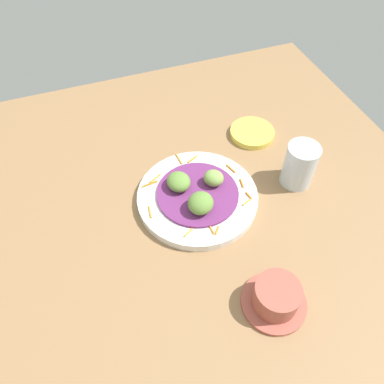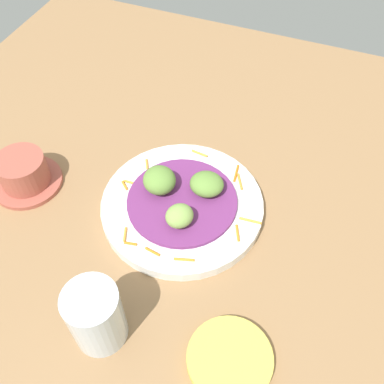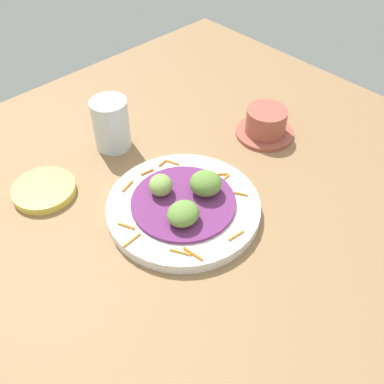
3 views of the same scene
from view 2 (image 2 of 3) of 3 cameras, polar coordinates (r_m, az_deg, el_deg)
table_surface at (r=76.04cm, az=-3.02°, el=-1.12°), size 110.00×110.00×2.00cm
main_plate at (r=72.79cm, az=-1.26°, el=-1.79°), size 26.50×26.50×1.97cm
cabbage_bed at (r=71.75cm, az=-1.28°, el=-1.16°), size 17.96×17.96×0.64cm
carrot_garnish at (r=71.55cm, az=-0.31°, el=-1.52°), size 22.22×24.32×0.40cm
guac_scoop_left at (r=67.51cm, az=-1.62°, el=-3.09°), size 5.96×5.88×3.41cm
guac_scoop_center at (r=71.45cm, az=1.91°, el=1.03°), size 5.74×6.19×3.29cm
guac_scoop_right at (r=71.68cm, az=-4.22°, el=1.54°), size 7.66×7.66×4.00cm
side_plate_small at (r=61.63cm, az=4.88°, el=-20.67°), size 11.30×11.30×1.50cm
terracotta_bowl at (r=80.28cm, az=-20.85°, el=2.28°), size 11.94×11.94×6.00cm
water_glass at (r=59.94cm, az=-12.28°, el=-15.38°), size 7.18×7.18×10.37cm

